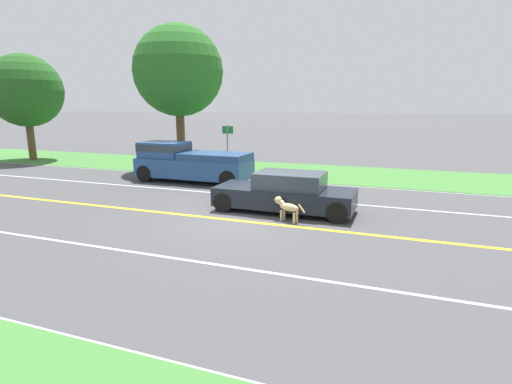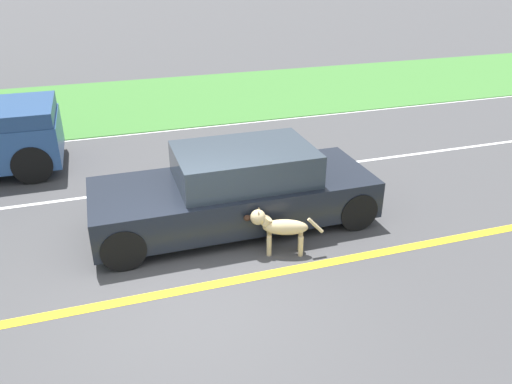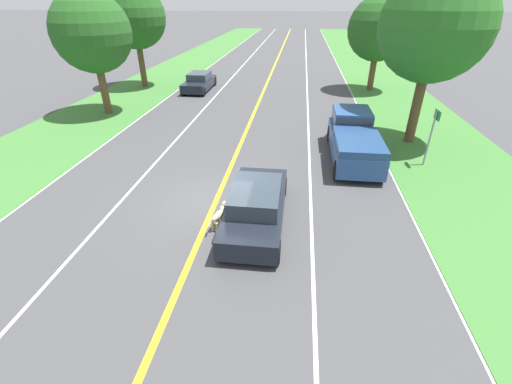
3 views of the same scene
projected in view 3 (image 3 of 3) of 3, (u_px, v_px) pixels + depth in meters
ground_plane at (216, 202)px, 12.67m from camera, size 400.00×400.00×0.00m
centre_divider_line at (216, 201)px, 12.66m from camera, size 0.18×160.00×0.01m
lane_edge_line_right at (412, 214)px, 11.92m from camera, size 0.14×160.00×0.01m
lane_edge_line_left at (41, 190)px, 13.40m from camera, size 0.14×160.00×0.01m
lane_dash_same_dir at (311, 208)px, 12.29m from camera, size 0.10×160.00×0.01m
lane_dash_oncoming at (126, 196)px, 13.03m from camera, size 0.10×160.00×0.01m
grass_verge_right at (504, 220)px, 11.60m from camera, size 6.00×160.00×0.03m
ego_car at (256, 205)px, 11.21m from camera, size 1.84×4.78×1.38m
dog at (220, 213)px, 11.11m from camera, size 0.52×1.20×0.78m
pickup_truck at (354, 137)px, 15.80m from camera, size 2.01×5.51×1.87m
oncoming_car at (199, 82)px, 27.59m from camera, size 1.85×4.58×1.33m
roadside_tree_right_near at (435, 26)px, 15.24m from camera, size 4.96×4.96×7.97m
roadside_tree_right_far at (379, 29)px, 25.53m from camera, size 4.67×4.67×6.89m
roadside_tree_left_near at (92, 33)px, 19.98m from camera, size 4.56×4.56×7.07m
roadside_tree_left_far at (134, 17)px, 26.41m from camera, size 4.76×4.76×7.68m
street_sign at (432, 131)px, 14.60m from camera, size 0.11×0.64×2.57m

